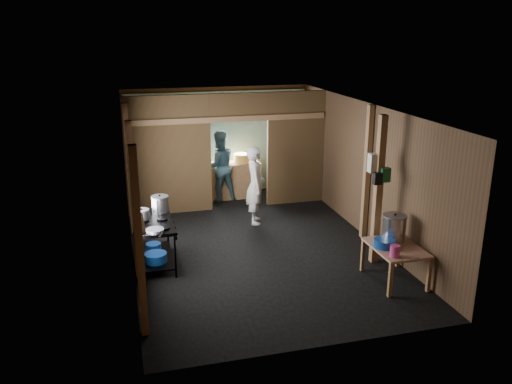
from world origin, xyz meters
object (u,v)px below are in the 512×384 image
object	(u,v)px
prep_table	(395,264)
yellow_tub	(242,158)
pink_bucket	(395,251)
cook	(255,185)
stock_pot	(394,228)
stove_pot_large	(160,205)
gas_range	(154,243)

from	to	relation	value
prep_table	yellow_tub	distance (m)	5.23
pink_bucket	yellow_tub	size ratio (longest dim) A/B	0.48
prep_table	cook	xyz separation A→B (m)	(-1.49, 3.19, 0.52)
pink_bucket	prep_table	bearing A→B (deg)	57.12
stock_pot	pink_bucket	world-z (taller)	stock_pot
stock_pot	cook	xyz separation A→B (m)	(-1.57, 2.94, 0.01)
stove_pot_large	stock_pot	size ratio (longest dim) A/B	0.69
cook	yellow_tub	bearing A→B (deg)	6.71
gas_range	prep_table	xyz separation A→B (m)	(3.71, -1.64, -0.10)
prep_table	stock_pot	distance (m)	0.57
stove_pot_large	stock_pot	distance (m)	4.05
gas_range	yellow_tub	world-z (taller)	yellow_tub
gas_range	cook	size ratio (longest dim) A/B	0.83
prep_table	yellow_tub	bearing A→B (deg)	105.13
gas_range	stock_pot	bearing A→B (deg)	-20.09
stove_pot_large	stock_pot	xyz separation A→B (m)	(3.62, -1.81, -0.13)
gas_range	cook	bearing A→B (deg)	34.97
gas_range	pink_bucket	xyz separation A→B (m)	(3.49, -1.97, 0.29)
stove_pot_large	pink_bucket	xyz separation A→B (m)	(3.32, -2.39, -0.25)
gas_range	stock_pot	world-z (taller)	stock_pot
yellow_tub	cook	distance (m)	1.83
yellow_tub	pink_bucket	bearing A→B (deg)	-77.99
prep_table	cook	bearing A→B (deg)	115.09
gas_range	stove_pot_large	distance (m)	0.71
prep_table	stove_pot_large	bearing A→B (deg)	149.84
gas_range	stove_pot_large	bearing A→B (deg)	68.05
stove_pot_large	pink_bucket	world-z (taller)	stove_pot_large
prep_table	yellow_tub	size ratio (longest dim) A/B	2.66
cook	pink_bucket	bearing A→B (deg)	-149.06
stock_pot	pink_bucket	size ratio (longest dim) A/B	2.51
pink_bucket	gas_range	bearing A→B (deg)	150.56
pink_bucket	cook	distance (m)	3.75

